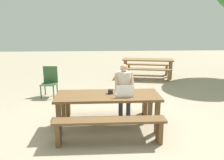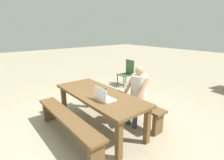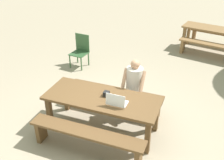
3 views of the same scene
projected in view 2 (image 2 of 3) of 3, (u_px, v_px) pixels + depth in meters
name	position (u px, v px, depth m)	size (l,w,h in m)	color
ground_plane	(100.00, 126.00, 3.63)	(30.00, 30.00, 0.00)	tan
picnic_table_front	(99.00, 98.00, 3.46)	(2.14, 0.85, 0.73)	brown
bench_near	(67.00, 121.00, 3.11)	(2.04, 0.30, 0.47)	brown
bench_far	(125.00, 102.00, 3.96)	(2.04, 0.30, 0.47)	brown
laptop	(104.00, 97.00, 3.09)	(0.35, 0.25, 0.24)	white
small_pouch	(104.00, 91.00, 3.42)	(0.10, 0.10, 0.09)	black
person_seated	(138.00, 91.00, 3.53)	(0.44, 0.42, 1.24)	#333847
plastic_chair	(127.00, 72.00, 6.20)	(0.48, 0.48, 0.90)	#335933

